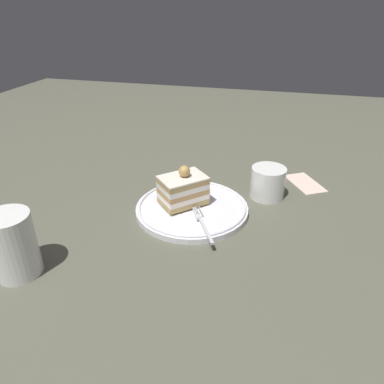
{
  "coord_description": "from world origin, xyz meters",
  "views": [
    {
      "loc": [
        -0.62,
        -0.14,
        0.41
      ],
      "look_at": [
        0.01,
        0.03,
        0.05
      ],
      "focal_mm": 33.21,
      "sensor_mm": 36.0,
      "label": 1
    }
  ],
  "objects": [
    {
      "name": "ground_plane",
      "position": [
        0.0,
        0.0,
        0.0
      ],
      "size": [
        2.4,
        2.4,
        0.0
      ],
      "primitive_type": "plane",
      "color": "#545445"
    },
    {
      "name": "dessert_plate",
      "position": [
        0.01,
        0.03,
        0.01
      ],
      "size": [
        0.24,
        0.24,
        0.02
      ],
      "color": "white",
      "rests_on": "ground_plane"
    },
    {
      "name": "cake_slice",
      "position": [
        0.02,
        0.05,
        0.05
      ],
      "size": [
        0.11,
        0.11,
        0.09
      ],
      "color": "tan",
      "rests_on": "dessert_plate"
    },
    {
      "name": "fork",
      "position": [
        -0.06,
        -0.01,
        0.02
      ],
      "size": [
        0.12,
        0.07,
        0.0
      ],
      "color": "silver",
      "rests_on": "dessert_plate"
    },
    {
      "name": "drink_glass_near",
      "position": [
        0.12,
        -0.12,
        0.03
      ],
      "size": [
        0.08,
        0.08,
        0.07
      ],
      "color": "white",
      "rests_on": "ground_plane"
    },
    {
      "name": "drink_glass_far",
      "position": [
        -0.25,
        0.26,
        0.05
      ],
      "size": [
        0.07,
        0.07,
        0.11
      ],
      "color": "white",
      "rests_on": "ground_plane"
    },
    {
      "name": "folded_napkin",
      "position": [
        0.21,
        -0.21,
        0.0
      ],
      "size": [
        0.12,
        0.11,
        0.0
      ],
      "primitive_type": "cube",
      "rotation": [
        0.0,
        0.0,
        0.53
      ],
      "color": "beige",
      "rests_on": "ground_plane"
    }
  ]
}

